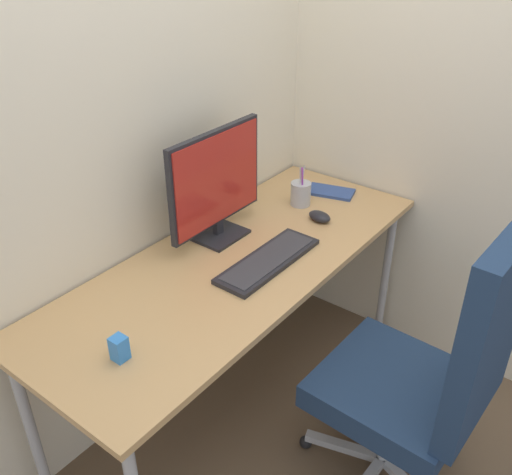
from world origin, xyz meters
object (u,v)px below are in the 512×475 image
office_chair (432,373)px  pen_holder (301,193)px  monitor (217,183)px  mouse (320,216)px  notebook (330,192)px  keyboard (268,260)px  desk_clamp_accessory (119,348)px

office_chair → pen_holder: bearing=60.8°
office_chair → monitor: (0.03, 0.90, 0.39)m
mouse → notebook: 0.27m
office_chair → keyboard: size_ratio=2.48×
keyboard → pen_holder: size_ratio=2.53×
monitor → desk_clamp_accessory: bearing=-161.5°
office_chair → desk_clamp_accessory: office_chair is taller
monitor → desk_clamp_accessory: (-0.69, -0.23, -0.19)m
office_chair → pen_holder: size_ratio=6.27×
office_chair → desk_clamp_accessory: bearing=134.3°
monitor → desk_clamp_accessory: monitor is taller
notebook → keyboard: bearing=174.5°
monitor → pen_holder: bearing=-14.2°
notebook → mouse: bearing=-174.8°
pen_holder → keyboard: bearing=-160.2°
monitor → notebook: size_ratio=2.32×
mouse → pen_holder: pen_holder is taller
mouse → pen_holder: size_ratio=0.56×
mouse → pen_holder: (0.07, 0.14, 0.03)m
keyboard → mouse: (0.38, 0.02, 0.01)m
keyboard → notebook: bearing=10.6°
mouse → desk_clamp_accessory: (-1.03, 0.02, 0.02)m
office_chair → notebook: 0.99m
monitor → keyboard: size_ratio=1.05×
pen_holder → notebook: pen_holder is taller
pen_holder → office_chair: bearing=-119.2°
monitor → notebook: bearing=-14.4°
pen_holder → mouse: bearing=-117.6°
keyboard → notebook: 0.64m
mouse → pen_holder: bearing=69.7°
monitor → desk_clamp_accessory: 0.75m
office_chair → notebook: office_chair is taller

